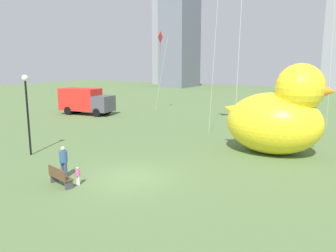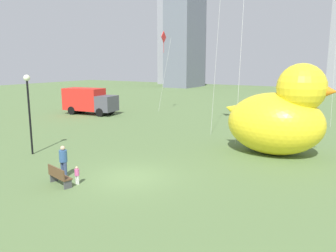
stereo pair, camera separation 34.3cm
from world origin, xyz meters
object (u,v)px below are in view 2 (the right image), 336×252
object	(u,v)px
park_bench	(59,176)
giant_inflatable_duck	(279,116)
person_adult	(63,160)
lamppost	(28,100)
person_child	(77,174)
box_truck	(89,101)
kite_red	(164,40)

from	to	relation	value
park_bench	giant_inflatable_duck	bearing A→B (deg)	55.66
person_adult	lamppost	distance (m)	5.94
person_child	lamppost	world-z (taller)	lamppost
person_child	box_truck	bearing A→B (deg)	132.65
person_child	kite_red	xyz separation A→B (m)	(-8.82, 21.98, 7.67)
lamppost	kite_red	distance (m)	20.34
giant_inflatable_duck	kite_red	world-z (taller)	kite_red
giant_inflatable_duck	lamppost	world-z (taller)	giant_inflatable_duck
park_bench	box_truck	xyz separation A→B (m)	(-14.55, 17.01, 0.98)
giant_inflatable_duck	kite_red	bearing A→B (deg)	143.21
person_adult	lamppost	size ratio (longest dim) A/B	0.32
person_adult	box_truck	xyz separation A→B (m)	(-13.81, 16.05, 0.56)
person_adult	person_child	size ratio (longest dim) A/B	1.83
giant_inflatable_duck	person_adult	bearing A→B (deg)	-129.52
park_bench	person_adult	distance (m)	1.28
kite_red	giant_inflatable_duck	bearing A→B (deg)	-36.79
person_child	person_adult	bearing A→B (deg)	162.77
person_adult	giant_inflatable_duck	world-z (taller)	giant_inflatable_duck
park_bench	kite_red	world-z (taller)	kite_red
giant_inflatable_duck	box_truck	size ratio (longest dim) A/B	1.09
giant_inflatable_duck	person_child	bearing A→B (deg)	-123.40
kite_red	box_truck	bearing A→B (deg)	-139.05
park_bench	box_truck	bearing A→B (deg)	130.54
person_child	giant_inflatable_duck	distance (m)	12.49
box_truck	person_adult	bearing A→B (deg)	-49.29
giant_inflatable_duck	box_truck	distance (m)	22.83
giant_inflatable_duck	lamppost	distance (m)	15.41
person_child	giant_inflatable_duck	xyz separation A→B (m)	(6.79, 10.30, 1.92)
person_adult	giant_inflatable_duck	bearing A→B (deg)	50.48
park_bench	person_adult	world-z (taller)	person_adult
giant_inflatable_duck	box_truck	bearing A→B (deg)	164.32
park_bench	person_child	bearing A→B (deg)	41.28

